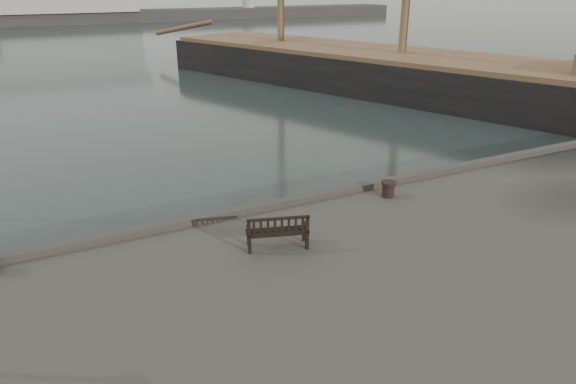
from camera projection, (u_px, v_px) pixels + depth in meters
name	position (u px, v px, depth m)	size (l,w,h in m)	color
ground	(251.00, 260.00, 14.58)	(400.00, 400.00, 0.00)	black
bench	(277.00, 237.00, 11.93)	(1.53, 0.90, 0.83)	black
bollard_right	(388.00, 189.00, 14.75)	(0.44, 0.44, 0.46)	black
tall_ship_main	(399.00, 81.00, 36.00)	(22.41, 40.33, 30.17)	black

